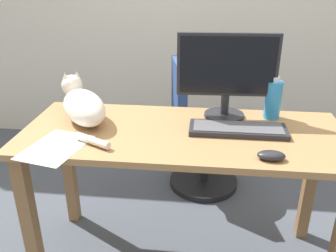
{
  "coord_description": "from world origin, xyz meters",
  "views": [
    {
      "loc": [
        0.09,
        -1.48,
        1.44
      ],
      "look_at": [
        -0.06,
        -0.08,
        0.81
      ],
      "focal_mm": 38.1,
      "sensor_mm": 36.0,
      "label": 1
    }
  ],
  "objects_px": {
    "office_chair": "(198,136)",
    "monitor": "(227,73)",
    "keyboard": "(238,129)",
    "computer_mouse": "(271,155)",
    "cat": "(83,105)",
    "water_bottle": "(273,99)"
  },
  "relations": [
    {
      "from": "office_chair",
      "to": "computer_mouse",
      "type": "height_order",
      "value": "office_chair"
    },
    {
      "from": "keyboard",
      "to": "cat",
      "type": "bearing_deg",
      "value": 175.33
    },
    {
      "from": "cat",
      "to": "computer_mouse",
      "type": "height_order",
      "value": "cat"
    },
    {
      "from": "monitor",
      "to": "cat",
      "type": "bearing_deg",
      "value": -170.16
    },
    {
      "from": "monitor",
      "to": "water_bottle",
      "type": "xyz_separation_m",
      "value": [
        0.23,
        0.01,
        -0.13
      ]
    },
    {
      "from": "office_chair",
      "to": "keyboard",
      "type": "relative_size",
      "value": 2.06
    },
    {
      "from": "computer_mouse",
      "to": "water_bottle",
      "type": "distance_m",
      "value": 0.45
    },
    {
      "from": "keyboard",
      "to": "cat",
      "type": "distance_m",
      "value": 0.75
    },
    {
      "from": "office_chair",
      "to": "cat",
      "type": "xyz_separation_m",
      "value": [
        -0.55,
        -0.64,
        0.44
      ]
    },
    {
      "from": "monitor",
      "to": "cat",
      "type": "distance_m",
      "value": 0.71
    },
    {
      "from": "monitor",
      "to": "keyboard",
      "type": "bearing_deg",
      "value": -72.86
    },
    {
      "from": "office_chair",
      "to": "monitor",
      "type": "bearing_deg",
      "value": -75.63
    },
    {
      "from": "computer_mouse",
      "to": "water_bottle",
      "type": "bearing_deg",
      "value": 81.43
    },
    {
      "from": "office_chair",
      "to": "computer_mouse",
      "type": "bearing_deg",
      "value": -72.32
    },
    {
      "from": "keyboard",
      "to": "cat",
      "type": "relative_size",
      "value": 0.84
    },
    {
      "from": "office_chair",
      "to": "monitor",
      "type": "height_order",
      "value": "monitor"
    },
    {
      "from": "cat",
      "to": "water_bottle",
      "type": "xyz_separation_m",
      "value": [
        0.92,
        0.13,
        0.02
      ]
    },
    {
      "from": "office_chair",
      "to": "computer_mouse",
      "type": "distance_m",
      "value": 1.06
    },
    {
      "from": "monitor",
      "to": "water_bottle",
      "type": "height_order",
      "value": "monitor"
    },
    {
      "from": "computer_mouse",
      "to": "water_bottle",
      "type": "height_order",
      "value": "water_bottle"
    },
    {
      "from": "monitor",
      "to": "cat",
      "type": "relative_size",
      "value": 0.91
    },
    {
      "from": "office_chair",
      "to": "water_bottle",
      "type": "xyz_separation_m",
      "value": [
        0.37,
        -0.51,
        0.46
      ]
    }
  ]
}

